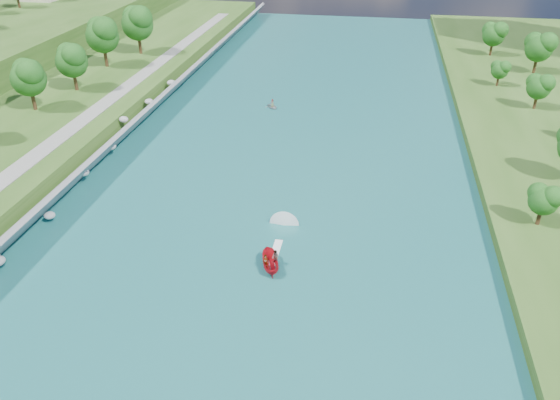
# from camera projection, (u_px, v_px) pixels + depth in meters

# --- Properties ---
(ground) EXTENTS (260.00, 260.00, 0.00)m
(ground) POSITION_uv_depth(u_px,v_px,m) (222.00, 313.00, 52.42)
(ground) COLOR #2D5119
(ground) RESTS_ON ground
(river_water) EXTENTS (55.00, 240.00, 0.10)m
(river_water) POSITION_uv_depth(u_px,v_px,m) (264.00, 208.00, 69.44)
(river_water) COLOR #175A5A
(river_water) RESTS_ON ground
(ridge_west) EXTENTS (60.00, 120.00, 9.00)m
(ridge_west) POSITION_uv_depth(u_px,v_px,m) (15.00, 22.00, 143.80)
(ridge_west) COLOR #2D5119
(ridge_west) RESTS_ON ground
(riprap_bank) EXTENTS (3.62, 236.00, 4.05)m
(riprap_bank) POSITION_uv_depth(u_px,v_px,m) (70.00, 182.00, 71.75)
(riprap_bank) COLOR slate
(riprap_bank) RESTS_ON ground
(riverside_path) EXTENTS (3.00, 200.00, 0.10)m
(riverside_path) POSITION_uv_depth(u_px,v_px,m) (25.00, 164.00, 72.67)
(riverside_path) COLOR gray
(riverside_path) RESTS_ON berm_west
(motorboat) EXTENTS (3.60, 19.08, 2.02)m
(motorboat) POSITION_uv_depth(u_px,v_px,m) (273.00, 255.00, 59.25)
(motorboat) COLOR #B30E19
(motorboat) RESTS_ON river_water
(raft) EXTENTS (3.32, 3.39, 1.66)m
(raft) POSITION_uv_depth(u_px,v_px,m) (272.00, 106.00, 100.52)
(raft) COLOR #93959B
(raft) RESTS_ON river_water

